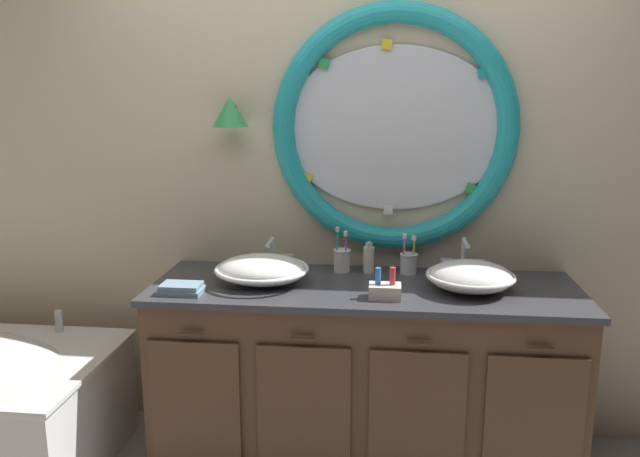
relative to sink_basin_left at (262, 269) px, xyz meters
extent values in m
cube|color=beige|center=(0.34, 0.38, 0.38)|extent=(6.40, 0.08, 2.60)
ellipsoid|color=silver|center=(0.57, 0.32, 0.61)|extent=(1.04, 0.02, 0.76)
torus|color=teal|center=(0.57, 0.32, 0.61)|extent=(1.15, 0.10, 1.15)
cube|color=purple|center=(1.09, 0.31, 0.60)|extent=(0.05, 0.01, 0.05)
cube|color=teal|center=(0.96, 0.31, 0.86)|extent=(0.05, 0.01, 0.05)
cube|color=yellow|center=(0.53, 0.31, 0.99)|extent=(0.05, 0.01, 0.05)
cube|color=green|center=(0.25, 0.31, 0.90)|extent=(0.05, 0.01, 0.05)
cube|color=orange|center=(0.05, 0.31, 0.61)|extent=(0.05, 0.01, 0.05)
cube|color=yellow|center=(0.16, 0.31, 0.37)|extent=(0.05, 0.01, 0.05)
cube|color=silver|center=(0.55, 0.31, 0.22)|extent=(0.05, 0.01, 0.05)
cube|color=green|center=(0.94, 0.31, 0.33)|extent=(0.05, 0.01, 0.05)
cylinder|color=#4C3823|center=(-0.19, 0.29, 0.71)|extent=(0.02, 0.09, 0.02)
cone|color=green|center=(-0.19, 0.24, 0.69)|extent=(0.17, 0.17, 0.14)
cube|color=brown|center=(0.46, 0.03, -0.51)|extent=(1.85, 0.62, 0.83)
cube|color=#38383D|center=(0.46, 0.03, -0.08)|extent=(1.89, 0.66, 0.03)
cube|color=#38383D|center=(0.46, 0.33, -0.16)|extent=(1.85, 0.02, 0.11)
cube|color=brown|center=(-0.24, -0.29, -0.55)|extent=(0.39, 0.02, 0.63)
cylinder|color=#422D1E|center=(-0.24, -0.30, -0.19)|extent=(0.10, 0.01, 0.01)
cube|color=brown|center=(0.22, -0.29, -0.55)|extent=(0.39, 0.02, 0.63)
cylinder|color=#422D1E|center=(0.22, -0.30, -0.19)|extent=(0.10, 0.01, 0.01)
cube|color=brown|center=(0.69, -0.29, -0.55)|extent=(0.39, 0.02, 0.63)
cylinder|color=#422D1E|center=(0.69, -0.30, -0.19)|extent=(0.10, 0.01, 0.01)
cube|color=brown|center=(1.15, -0.29, -0.55)|extent=(0.39, 0.02, 0.63)
cylinder|color=#422D1E|center=(1.15, -0.30, -0.19)|extent=(0.10, 0.01, 0.01)
cylinder|color=silver|center=(-1.06, 0.13, -0.34)|extent=(0.04, 0.04, 0.11)
ellipsoid|color=white|center=(0.00, 0.00, 0.00)|extent=(0.40, 0.32, 0.13)
torus|color=white|center=(0.00, 0.00, 0.00)|extent=(0.42, 0.42, 0.02)
cylinder|color=silver|center=(0.00, 0.00, 0.00)|extent=(0.03, 0.03, 0.01)
ellipsoid|color=white|center=(0.91, 0.00, 0.00)|extent=(0.36, 0.34, 0.13)
torus|color=white|center=(0.91, 0.00, 0.00)|extent=(0.38, 0.38, 0.02)
cylinder|color=silver|center=(0.91, 0.00, 0.00)|extent=(0.03, 0.03, 0.01)
cylinder|color=silver|center=(0.00, 0.26, -0.06)|extent=(0.05, 0.05, 0.02)
cylinder|color=silver|center=(0.00, 0.26, 0.02)|extent=(0.02, 0.02, 0.12)
sphere|color=silver|center=(0.00, 0.26, 0.08)|extent=(0.03, 0.03, 0.03)
cylinder|color=silver|center=(0.00, 0.20, 0.08)|extent=(0.02, 0.13, 0.02)
cylinder|color=silver|center=(-0.08, 0.26, -0.04)|extent=(0.04, 0.04, 0.06)
cylinder|color=silver|center=(0.08, 0.26, -0.04)|extent=(0.04, 0.04, 0.06)
cube|color=silver|center=(-0.08, 0.26, 0.00)|extent=(0.05, 0.01, 0.01)
cube|color=silver|center=(0.08, 0.26, 0.00)|extent=(0.05, 0.01, 0.01)
cylinder|color=silver|center=(0.91, 0.26, -0.06)|extent=(0.05, 0.05, 0.02)
cylinder|color=silver|center=(0.91, 0.26, 0.03)|extent=(0.02, 0.02, 0.14)
sphere|color=silver|center=(0.91, 0.26, 0.10)|extent=(0.03, 0.03, 0.03)
cylinder|color=silver|center=(0.91, 0.20, 0.10)|extent=(0.02, 0.13, 0.02)
cylinder|color=silver|center=(0.83, 0.26, -0.04)|extent=(0.04, 0.04, 0.06)
cylinder|color=silver|center=(0.99, 0.26, -0.04)|extent=(0.04, 0.04, 0.06)
cube|color=silver|center=(0.83, 0.26, 0.00)|extent=(0.05, 0.01, 0.01)
cube|color=silver|center=(0.99, 0.26, 0.00)|extent=(0.05, 0.01, 0.01)
cylinder|color=white|center=(0.34, 0.23, -0.01)|extent=(0.08, 0.08, 0.10)
torus|color=white|center=(0.34, 0.23, 0.04)|extent=(0.09, 0.09, 0.01)
cylinder|color=purple|center=(0.36, 0.22, 0.03)|extent=(0.01, 0.02, 0.16)
cube|color=white|center=(0.36, 0.22, 0.12)|extent=(0.02, 0.02, 0.02)
cylinder|color=#19ADB2|center=(0.32, 0.23, 0.04)|extent=(0.01, 0.02, 0.18)
cube|color=white|center=(0.32, 0.23, 0.14)|extent=(0.02, 0.02, 0.02)
cylinder|color=silver|center=(0.66, 0.23, -0.02)|extent=(0.08, 0.08, 0.09)
torus|color=silver|center=(0.66, 0.23, 0.03)|extent=(0.09, 0.09, 0.01)
cylinder|color=orange|center=(0.68, 0.23, 0.02)|extent=(0.01, 0.02, 0.15)
cube|color=white|center=(0.68, 0.23, 0.11)|extent=(0.02, 0.02, 0.02)
cylinder|color=pink|center=(0.63, 0.22, 0.03)|extent=(0.01, 0.03, 0.16)
cube|color=white|center=(0.63, 0.22, 0.12)|extent=(0.02, 0.01, 0.02)
cylinder|color=#EFE5C6|center=(0.47, 0.23, 0.00)|extent=(0.05, 0.05, 0.12)
cylinder|color=silver|center=(0.47, 0.23, 0.07)|extent=(0.03, 0.03, 0.02)
cylinder|color=silver|center=(0.47, 0.21, 0.08)|extent=(0.01, 0.04, 0.01)
cube|color=#7593A8|center=(-0.32, -0.17, -0.05)|extent=(0.18, 0.12, 0.02)
cube|color=#7593A8|center=(-0.32, -0.17, -0.03)|extent=(0.17, 0.11, 0.02)
cube|color=beige|center=(0.55, -0.15, -0.04)|extent=(0.13, 0.10, 0.06)
cylinder|color=blue|center=(0.52, -0.15, 0.03)|extent=(0.02, 0.02, 0.07)
cylinder|color=#E0383D|center=(0.58, -0.15, 0.03)|extent=(0.02, 0.02, 0.07)
camera|label=1|loc=(0.55, -2.63, 0.77)|focal=35.00mm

